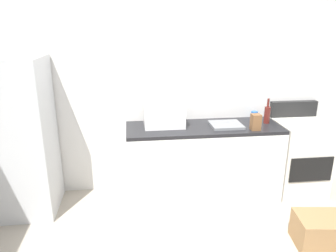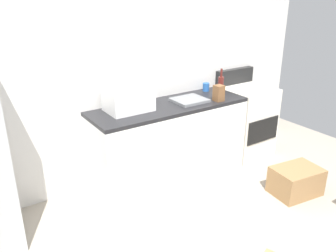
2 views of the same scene
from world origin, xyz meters
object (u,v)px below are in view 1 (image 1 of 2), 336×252
at_px(microwave, 164,115).
at_px(wine_bottle, 267,114).
at_px(knife_block, 256,122).
at_px(cardboard_box_medium, 322,231).
at_px(stove_oven, 298,155).
at_px(coffee_mug, 254,115).
at_px(refrigerator, 19,138).

distance_m(microwave, wine_bottle, 1.23).
bearing_deg(knife_block, cardboard_box_medium, -65.44).
bearing_deg(stove_oven, coffee_mug, 160.19).
relative_size(stove_oven, microwave, 2.39).
relative_size(microwave, wine_bottle, 1.53).
bearing_deg(cardboard_box_medium, refrigerator, 161.32).
bearing_deg(refrigerator, coffee_mug, 5.21).
bearing_deg(wine_bottle, microwave, 177.83).
bearing_deg(knife_block, coffee_mug, 70.28).
relative_size(microwave, knife_block, 2.56).
xyz_separation_m(refrigerator, stove_oven, (3.27, 0.06, -0.40)).
xyz_separation_m(wine_bottle, cardboard_box_medium, (0.17, -1.09, -0.86)).
bearing_deg(wine_bottle, cardboard_box_medium, -81.20).
bearing_deg(wine_bottle, coffee_mug, 117.43).
relative_size(knife_block, cardboard_box_medium, 0.36).
relative_size(wine_bottle, knife_block, 1.67).
height_order(refrigerator, coffee_mug, refrigerator).
bearing_deg(stove_oven, refrigerator, -179.03).
distance_m(stove_oven, knife_block, 0.88).
relative_size(refrigerator, coffee_mug, 17.23).
relative_size(refrigerator, stove_oven, 1.57).
height_order(microwave, coffee_mug, microwave).
distance_m(refrigerator, stove_oven, 3.29).
distance_m(refrigerator, wine_bottle, 2.82).
distance_m(refrigerator, knife_block, 2.60).
bearing_deg(coffee_mug, microwave, -173.89).
xyz_separation_m(microwave, wine_bottle, (1.23, -0.05, -0.03)).
relative_size(refrigerator, cardboard_box_medium, 3.43).
xyz_separation_m(coffee_mug, knife_block, (-0.14, -0.39, 0.04)).
bearing_deg(stove_oven, knife_block, -163.75).
bearing_deg(knife_block, microwave, 164.96).
bearing_deg(knife_block, wine_bottle, 44.31).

